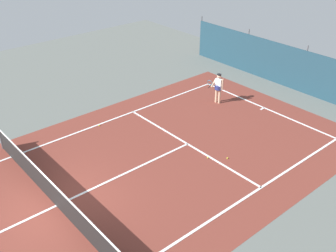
{
  "coord_description": "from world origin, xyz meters",
  "views": [
    {
      "loc": [
        11.09,
        -4.24,
        9.6
      ],
      "look_at": [
        -0.61,
        5.77,
        0.9
      ],
      "focal_mm": 43.24,
      "sensor_mm": 36.0,
      "label": 1
    }
  ],
  "objects_px": {
    "tennis_net": "(55,195)",
    "tennis_player": "(218,86)",
    "tennis_ball_near_player": "(227,158)",
    "tennis_ball_by_sideline": "(99,125)",
    "tennis_ball_midcourt": "(208,158)"
  },
  "relations": [
    {
      "from": "tennis_net",
      "to": "tennis_player",
      "type": "distance_m",
      "value": 10.69
    },
    {
      "from": "tennis_ball_near_player",
      "to": "tennis_ball_by_sideline",
      "type": "bearing_deg",
      "value": -156.34
    },
    {
      "from": "tennis_ball_midcourt",
      "to": "tennis_ball_by_sideline",
      "type": "height_order",
      "value": "same"
    },
    {
      "from": "tennis_net",
      "to": "tennis_ball_by_sideline",
      "type": "bearing_deg",
      "value": 132.97
    },
    {
      "from": "tennis_player",
      "to": "tennis_ball_near_player",
      "type": "relative_size",
      "value": 24.85
    },
    {
      "from": "tennis_ball_by_sideline",
      "to": "tennis_ball_midcourt",
      "type": "bearing_deg",
      "value": 20.43
    },
    {
      "from": "tennis_player",
      "to": "tennis_net",
      "type": "bearing_deg",
      "value": 89.8
    },
    {
      "from": "tennis_ball_near_player",
      "to": "tennis_ball_midcourt",
      "type": "bearing_deg",
      "value": -133.38
    },
    {
      "from": "tennis_net",
      "to": "tennis_ball_by_sideline",
      "type": "height_order",
      "value": "tennis_net"
    },
    {
      "from": "tennis_ball_by_sideline",
      "to": "tennis_ball_near_player",
      "type": "bearing_deg",
      "value": 23.66
    },
    {
      "from": "tennis_net",
      "to": "tennis_ball_by_sideline",
      "type": "xyz_separation_m",
      "value": [
        -3.99,
        4.28,
        -0.48
      ]
    },
    {
      "from": "tennis_ball_midcourt",
      "to": "tennis_net",
      "type": "bearing_deg",
      "value": -102.38
    },
    {
      "from": "tennis_ball_near_player",
      "to": "tennis_ball_midcourt",
      "type": "height_order",
      "value": "same"
    },
    {
      "from": "tennis_net",
      "to": "tennis_player",
      "type": "relative_size",
      "value": 6.17
    },
    {
      "from": "tennis_net",
      "to": "tennis_player",
      "type": "height_order",
      "value": "tennis_player"
    }
  ]
}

